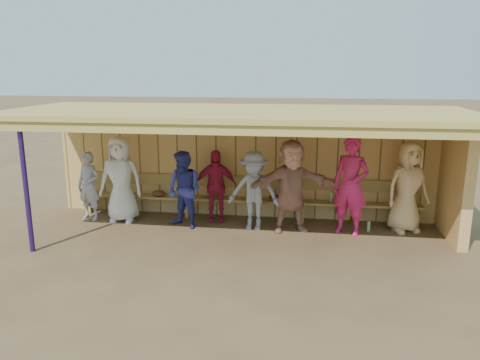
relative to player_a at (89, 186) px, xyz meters
name	(u,v)px	position (x,y,z in m)	size (l,w,h in m)	color
ground	(238,234)	(3.38, -0.53, -0.76)	(90.00, 90.00, 0.00)	brown
player_a	(89,186)	(0.00, 0.00, 0.00)	(0.55, 0.36, 1.51)	#9C9AA3
player_b	(121,179)	(0.75, 0.00, 0.18)	(0.92, 0.60, 1.88)	white
player_c	(184,190)	(2.22, -0.23, 0.05)	(0.79, 0.61, 1.62)	#353891
player_d	(215,186)	(2.77, 0.28, 0.03)	(0.93, 0.39, 1.58)	#B61D3F
player_e	(254,191)	(3.65, -0.12, 0.06)	(1.06, 0.61, 1.64)	gray
player_f	(291,186)	(4.42, -0.14, 0.19)	(1.76, 0.56, 1.90)	tan
player_g	(350,186)	(5.59, -0.14, 0.24)	(0.73, 0.48, 1.99)	#CA205B
player_h	(408,187)	(6.75, 0.17, 0.17)	(0.91, 0.59, 1.86)	#DCB57B
dugout_structure	(261,147)	(3.76, 0.16, 0.94)	(8.80, 3.20, 2.50)	tan
bench	(245,195)	(3.38, 0.59, -0.23)	(7.60, 0.34, 0.93)	#AA8B48
dugout_equipment	(209,197)	(2.58, 0.46, -0.27)	(7.48, 0.62, 0.80)	orange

